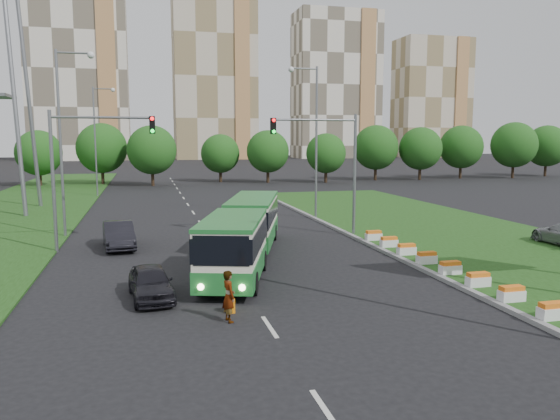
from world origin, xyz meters
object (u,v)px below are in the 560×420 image
object	(u,v)px
traffic_mast_left	(83,158)
pedestrian	(229,296)
car_left_far	(119,235)
shopping_trolley	(231,306)
car_left_near	(151,282)
articulated_bus	(241,231)
traffic_mast_median	(331,155)

from	to	relation	value
traffic_mast_left	pedestrian	xyz separation A→B (m)	(6.11, -14.11, -4.43)
pedestrian	car_left_far	bearing A→B (deg)	4.08
shopping_trolley	pedestrian	bearing A→B (deg)	-100.15
car_left_near	car_left_far	bearing A→B (deg)	92.80
articulated_bus	car_left_far	world-z (taller)	articulated_bus
traffic_mast_left	shopping_trolley	distance (m)	15.45
car_left_near	car_left_far	xyz separation A→B (m)	(-1.71, 11.01, 0.10)
traffic_mast_median	articulated_bus	xyz separation A→B (m)	(-6.94, -5.63, -3.77)
car_left_near	car_left_far	world-z (taller)	car_left_far
pedestrian	shopping_trolley	size ratio (longest dim) A/B	3.52
car_left_near	traffic_mast_median	bearing A→B (deg)	38.80
pedestrian	traffic_mast_median	bearing A→B (deg)	-43.49
traffic_mast_left	car_left_far	distance (m)	4.92
car_left_far	articulated_bus	bearing A→B (deg)	-44.23
shopping_trolley	traffic_mast_left	bearing A→B (deg)	117.66
traffic_mast_left	articulated_bus	size ratio (longest dim) A/B	0.51
traffic_mast_median	pedestrian	size ratio (longest dim) A/B	4.33
traffic_mast_left	car_left_far	size ratio (longest dim) A/B	1.69
articulated_bus	car_left_near	world-z (taller)	articulated_bus
articulated_bus	car_left_far	bearing A→B (deg)	159.21
car_left_near	shopping_trolley	size ratio (longest dim) A/B	7.58
car_left_far	shopping_trolley	bearing A→B (deg)	-77.70
pedestrian	shopping_trolley	xyz separation A→B (m)	(0.21, 0.96, -0.66)
traffic_mast_left	car_left_far	bearing A→B (deg)	12.75
traffic_mast_median	car_left_far	xyz separation A→B (m)	(-13.39, -0.60, -4.57)
car_left_far	pedestrian	distance (m)	15.15
articulated_bus	car_left_near	xyz separation A→B (m)	(-4.74, -5.97, -0.90)
traffic_mast_left	car_left_far	xyz separation A→B (m)	(1.77, 0.40, -4.57)
traffic_mast_left	articulated_bus	bearing A→B (deg)	-29.41
pedestrian	traffic_mast_left	bearing A→B (deg)	10.84
car_left_near	shopping_trolley	bearing A→B (deg)	-47.77
shopping_trolley	car_left_near	bearing A→B (deg)	140.23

